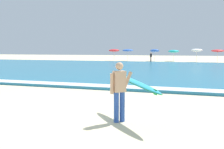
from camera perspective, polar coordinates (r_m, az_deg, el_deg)
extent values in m
plane|color=beige|center=(8.76, -15.39, -8.02)|extent=(160.00, 160.00, 0.00)
cube|color=teal|center=(25.95, 6.99, 1.46)|extent=(120.00, 28.00, 0.14)
cube|color=white|center=(13.06, -3.67, -2.59)|extent=(120.00, 1.08, 0.01)
cylinder|color=#284CA3|center=(6.89, 1.03, -7.82)|extent=(0.15, 0.15, 0.88)
cylinder|color=#284CA3|center=(6.97, 2.46, -7.67)|extent=(0.15, 0.15, 0.88)
cube|color=tan|center=(6.80, 1.77, -1.67)|extent=(0.40, 0.39, 0.60)
sphere|color=tan|center=(6.75, 1.78, 2.03)|extent=(0.22, 0.22, 0.22)
cylinder|color=tan|center=(6.71, -0.02, -2.20)|extent=(0.10, 0.10, 0.58)
cylinder|color=tan|center=(6.93, 3.74, -1.37)|extent=(0.30, 0.28, 0.51)
ellipsoid|color=#33BCD6|center=(7.03, 5.56, -1.86)|extent=(1.94, 2.24, 0.33)
ellipsoid|color=green|center=(7.03, 5.56, -2.00)|extent=(2.03, 2.33, 0.29)
cube|color=green|center=(6.13, 10.32, -4.16)|extent=(0.11, 0.12, 0.14)
cylinder|color=beige|center=(45.15, 0.50, 4.50)|extent=(0.05, 0.05, 1.89)
ellipsoid|color=red|center=(45.14, 0.50, 5.79)|extent=(1.97, 1.98, 0.54)
cylinder|color=beige|center=(44.88, 3.79, 4.49)|extent=(0.05, 0.05, 1.91)
ellipsoid|color=blue|center=(44.87, 3.80, 5.79)|extent=(2.05, 2.06, 0.49)
cylinder|color=beige|center=(45.10, 10.15, 4.36)|extent=(0.05, 0.05, 1.81)
ellipsoid|color=blue|center=(45.09, 10.17, 5.61)|extent=(1.73, 1.77, 0.71)
cylinder|color=beige|center=(45.19, 14.49, 4.21)|extent=(0.05, 0.05, 1.73)
ellipsoid|color=#19ADB2|center=(45.18, 14.52, 5.41)|extent=(1.91, 1.93, 0.55)
cylinder|color=beige|center=(43.49, 19.57, 4.14)|extent=(0.05, 0.05, 1.95)
ellipsoid|color=white|center=(43.47, 19.62, 5.52)|extent=(1.89, 1.91, 0.57)
cylinder|color=beige|center=(42.70, 23.89, 3.89)|extent=(0.05, 0.05, 1.86)
ellipsoid|color=red|center=(42.68, 23.95, 5.21)|extent=(2.01, 2.03, 0.48)
cylinder|color=#383842|center=(42.06, 9.28, 3.60)|extent=(0.20, 0.20, 0.84)
cube|color=black|center=(42.04, 9.29, 4.54)|extent=(0.32, 0.20, 0.54)
sphere|color=#9E7051|center=(42.03, 9.30, 5.05)|extent=(0.20, 0.20, 0.20)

